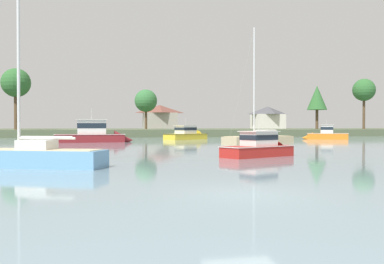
% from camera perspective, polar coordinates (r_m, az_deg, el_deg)
% --- Properties ---
extents(ground_plane, '(414.20, 414.20, 0.00)m').
position_cam_1_polar(ground_plane, '(14.12, 7.12, -8.34)').
color(ground_plane, gray).
extents(far_shore_bank, '(186.39, 55.35, 1.51)m').
position_cam_1_polar(far_shore_bank, '(110.72, -8.78, 0.02)').
color(far_shore_bank, '#4C563D').
rests_on(far_shore_bank, ground).
extents(cruiser_yellow, '(8.85, 7.39, 4.68)m').
position_cam_1_polar(cruiser_yellow, '(71.69, -0.35, -0.55)').
color(cruiser_yellow, gold).
rests_on(cruiser_yellow, ground).
extents(sailboat_sand, '(10.11, 6.62, 15.17)m').
position_cam_1_polar(sailboat_sand, '(53.83, 8.98, -1.28)').
color(sailboat_sand, tan).
rests_on(sailboat_sand, ground).
extents(cruiser_orange, '(7.65, 4.94, 4.12)m').
position_cam_1_polar(cruiser_orange, '(75.02, 17.31, -0.54)').
color(cruiser_orange, orange).
rests_on(cruiser_orange, ground).
extents(cruiser_maroon, '(10.86, 3.86, 5.86)m').
position_cam_1_polar(cruiser_maroon, '(60.17, -12.63, -0.60)').
color(cruiser_maroon, maroon).
rests_on(cruiser_maroon, ground).
extents(sailboat_skyblue, '(8.51, 5.05, 13.47)m').
position_cam_1_polar(sailboat_skyblue, '(24.78, -20.98, -3.79)').
color(sailboat_skyblue, '#669ECC').
rests_on(sailboat_skyblue, ground).
extents(cruiser_red, '(6.81, 4.80, 3.72)m').
position_cam_1_polar(cruiser_red, '(31.74, 9.60, -2.44)').
color(cruiser_red, '#B2231E').
rests_on(cruiser_red, ground).
extents(mooring_buoy_white, '(0.46, 0.46, 0.51)m').
position_cam_1_polar(mooring_buoy_white, '(83.78, 10.32, -0.69)').
color(mooring_buoy_white, white).
rests_on(mooring_buoy_white, ground).
extents(shore_tree_inland_b, '(5.32, 5.32, 12.06)m').
position_cam_1_polar(shore_tree_inland_b, '(109.43, 22.18, 5.23)').
color(shore_tree_inland_b, brown).
rests_on(shore_tree_inland_b, far_shore_bank).
extents(shore_tree_left_mid, '(6.01, 6.01, 12.80)m').
position_cam_1_polar(shore_tree_left_mid, '(95.98, -22.66, 6.07)').
color(shore_tree_left_mid, brown).
rests_on(shore_tree_left_mid, far_shore_bank).
extents(shore_tree_inland_a, '(5.45, 5.45, 9.59)m').
position_cam_1_polar(shore_tree_inland_a, '(102.89, -6.24, 4.19)').
color(shore_tree_inland_a, brown).
rests_on(shore_tree_inland_a, far_shore_bank).
extents(shore_tree_right_mid, '(4.65, 4.65, 10.26)m').
position_cam_1_polar(shore_tree_right_mid, '(103.83, 16.51, 4.41)').
color(shore_tree_right_mid, brown).
rests_on(shore_tree_right_mid, far_shore_bank).
extents(cottage_behind_trees, '(10.38, 8.13, 6.93)m').
position_cam_1_polar(cottage_behind_trees, '(125.01, -4.38, 2.11)').
color(cottage_behind_trees, '#9E998E').
rests_on(cottage_behind_trees, far_shore_bank).
extents(cottage_eastern, '(8.97, 8.69, 6.59)m').
position_cam_1_polar(cottage_eastern, '(128.73, 10.17, 1.98)').
color(cottage_eastern, silver).
rests_on(cottage_eastern, far_shore_bank).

